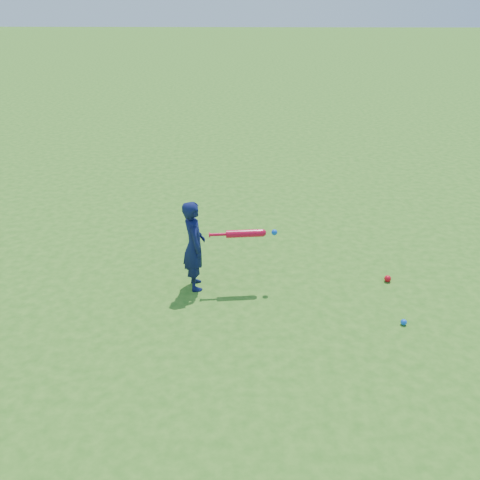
{
  "coord_description": "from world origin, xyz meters",
  "views": [
    {
      "loc": [
        1.17,
        -4.88,
        3.07
      ],
      "look_at": [
        1.06,
        0.35,
        0.56
      ],
      "focal_mm": 40.0,
      "sensor_mm": 36.0,
      "label": 1
    }
  ],
  "objects": [
    {
      "name": "ground",
      "position": [
        0.0,
        0.0,
        0.0
      ],
      "size": [
        80.0,
        80.0,
        0.0
      ],
      "primitive_type": "plane",
      "color": "#2F6A19",
      "rests_on": "ground"
    },
    {
      "name": "bat_swing",
      "position": [
        1.14,
        0.31,
        0.65
      ],
      "size": [
        0.74,
        0.14,
        0.08
      ],
      "rotation": [
        0.0,
        0.0,
        0.11
      ],
      "color": "red",
      "rests_on": "ground"
    },
    {
      "name": "ground_ball_blue",
      "position": [
        2.7,
        -0.41,
        0.03
      ],
      "size": [
        0.06,
        0.06,
        0.06
      ],
      "primitive_type": "sphere",
      "color": "blue",
      "rests_on": "ground"
    },
    {
      "name": "child",
      "position": [
        0.56,
        0.29,
        0.51
      ],
      "size": [
        0.32,
        0.42,
        1.02
      ],
      "primitive_type": "imported",
      "rotation": [
        0.0,
        0.0,
        1.8
      ],
      "color": "#0E1442",
      "rests_on": "ground"
    },
    {
      "name": "ground_ball_red",
      "position": [
        2.74,
        0.44,
        0.04
      ],
      "size": [
        0.08,
        0.08,
        0.08
      ],
      "primitive_type": "sphere",
      "color": "red",
      "rests_on": "ground"
    }
  ]
}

